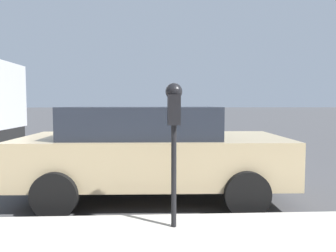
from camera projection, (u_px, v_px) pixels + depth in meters
name	position (u px, v px, depth m)	size (l,w,h in m)	color
ground_plane	(128.00, 184.00, 6.33)	(220.00, 220.00, 0.00)	#424244
parking_meter	(174.00, 117.00, 3.67)	(0.21, 0.19, 1.64)	black
car_tan	(150.00, 150.00, 5.40)	(2.22, 4.29, 1.51)	tan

